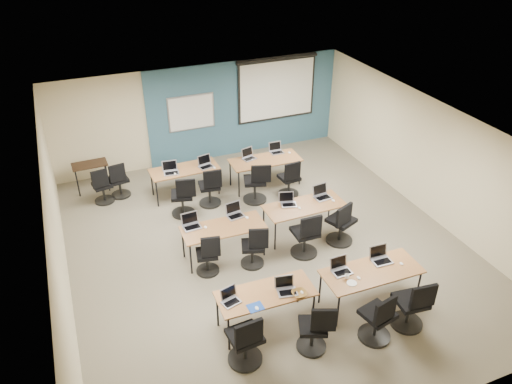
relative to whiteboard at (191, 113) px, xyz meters
name	(u,v)px	position (x,y,z in m)	size (l,w,h in m)	color
floor	(266,246)	(0.30, -4.43, -1.45)	(8.00, 9.00, 0.02)	#6B6354
ceiling	(268,130)	(0.30, -4.43, 1.25)	(8.00, 9.00, 0.02)	white
wall_back	(201,114)	(0.30, 0.07, -0.10)	(8.00, 0.04, 2.70)	beige
wall_front	(405,358)	(0.30, -8.93, -0.10)	(8.00, 0.04, 2.70)	beige
wall_left	(57,237)	(-3.70, -4.43, -0.10)	(0.04, 9.00, 2.70)	beige
wall_right	(429,158)	(4.30, -4.43, -0.10)	(0.04, 9.00, 2.70)	beige
blue_accent_panel	(245,108)	(1.55, 0.04, -0.10)	(5.50, 0.04, 2.70)	#3D5977
whiteboard	(191,113)	(0.00, 0.00, 0.00)	(1.28, 0.03, 0.98)	#B0B9C9
projector_screen	(277,86)	(2.50, -0.02, 0.44)	(2.40, 0.10, 1.82)	black
training_table_front_left	(266,295)	(-0.61, -6.50, -0.77)	(1.67, 0.70, 0.73)	brown
training_table_front_right	(372,273)	(1.36, -6.69, -0.76)	(1.81, 0.75, 0.73)	olive
training_table_mid_left	(223,229)	(-0.64, -4.40, -0.77)	(1.68, 0.70, 0.73)	#A36B35
training_table_mid_right	(304,207)	(1.25, -4.29, -0.77)	(1.76, 0.73, 0.73)	#9A5D35
training_table_back_left	(184,171)	(-0.71, -1.69, -0.77)	(1.66, 0.69, 0.73)	brown
training_table_back_right	(265,161)	(1.31, -1.99, -0.77)	(1.79, 0.75, 0.73)	olive
laptop_0	(230,298)	(-1.23, -6.45, -0.66)	(0.30, 0.25, 0.23)	#A8A8B2
mouse_0	(257,308)	(-0.89, -6.79, -0.71)	(0.06, 0.10, 0.03)	white
task_chair_0	(246,343)	(-1.22, -7.14, -1.02)	(0.57, 0.57, 1.04)	black
laptop_1	(286,288)	(-0.27, -6.58, -0.66)	(0.33, 0.28, 0.25)	beige
mouse_1	(302,292)	(-0.04, -6.72, -0.71)	(0.06, 0.09, 0.03)	white
task_chair_1	(315,331)	(-0.09, -7.31, -1.04)	(0.53, 0.50, 0.98)	black
laptop_2	(341,268)	(0.84, -6.48, -0.66)	(0.33, 0.28, 0.25)	#A8A8A9
mouse_2	(359,278)	(1.03, -6.78, -0.71)	(0.06, 0.09, 0.03)	white
task_chair_2	(378,321)	(0.98, -7.51, -1.02)	(0.55, 0.55, 1.03)	black
laptop_3	(381,257)	(1.67, -6.49, -0.65)	(0.36, 0.30, 0.27)	#B8B8C5
mouse_3	(401,264)	(1.96, -6.74, -0.71)	(0.05, 0.09, 0.03)	white
task_chair_3	(412,308)	(1.69, -7.48, -1.02)	(0.57, 0.57, 1.04)	black
laptop_4	(191,223)	(-1.23, -4.13, -0.65)	(0.36, 0.30, 0.27)	silver
mouse_4	(205,227)	(-0.98, -4.28, -0.71)	(0.06, 0.10, 0.03)	white
task_chair_4	(208,257)	(-1.10, -4.80, -1.06)	(0.46, 0.46, 0.95)	black
laptop_5	(235,213)	(-0.28, -4.08, -0.66)	(0.35, 0.30, 0.26)	#A9A8B5
mouse_5	(247,218)	(-0.08, -4.28, -0.71)	(0.06, 0.10, 0.04)	white
task_chair_5	(254,250)	(-0.18, -4.92, -1.05)	(0.49, 0.48, 0.96)	black
laptop_6	(288,202)	(0.93, -4.11, -0.66)	(0.33, 0.28, 0.25)	#ABABAF
mouse_6	(299,208)	(1.09, -4.36, -0.71)	(0.06, 0.09, 0.03)	white
task_chair_6	(306,238)	(0.94, -5.00, -1.02)	(0.57, 0.57, 1.04)	black
laptop_7	(322,194)	(1.75, -4.12, -0.65)	(0.36, 0.31, 0.27)	#B5B5BF
mouse_7	(333,200)	(1.91, -4.37, -0.71)	(0.07, 0.10, 0.04)	white
task_chair_7	(341,226)	(1.82, -4.91, -1.01)	(0.61, 0.57, 1.05)	black
laptop_8	(171,170)	(-1.06, -1.75, -0.65)	(0.36, 0.31, 0.27)	#AAAAAE
mouse_8	(175,174)	(-0.99, -1.89, -0.71)	(0.07, 0.11, 0.04)	white
task_chair_8	(183,199)	(-1.00, -2.58, -1.03)	(0.55, 0.55, 1.02)	black
laptop_9	(205,164)	(-0.19, -1.76, -0.65)	(0.35, 0.30, 0.26)	silver
mouse_9	(214,168)	(-0.02, -1.94, -0.71)	(0.06, 0.10, 0.03)	white
task_chair_9	(210,190)	(-0.28, -2.39, -1.03)	(0.53, 0.53, 1.01)	black
laptop_10	(248,156)	(0.95, -1.76, -0.66)	(0.33, 0.28, 0.25)	#A4A4B0
mouse_10	(252,160)	(1.00, -1.89, -0.71)	(0.05, 0.09, 0.03)	white
task_chair_10	(256,185)	(0.80, -2.65, -1.01)	(0.60, 0.58, 1.06)	black
laptop_11	(276,150)	(1.74, -1.71, -0.66)	(0.33, 0.28, 0.25)	#B0B0B4
mouse_11	(289,153)	(2.04, -1.89, -0.71)	(0.06, 0.10, 0.04)	white
task_chair_11	(290,181)	(1.66, -2.73, -1.04)	(0.51, 0.51, 0.99)	black
blue_mousepad	(255,307)	(-0.90, -6.75, -0.72)	(0.26, 0.21, 0.01)	#193E9B
snack_bowl	(299,293)	(-0.11, -6.76, -0.68)	(0.29, 0.29, 0.07)	olive
snack_plate	(352,283)	(0.86, -6.84, -0.71)	(0.18, 0.18, 0.01)	white
coffee_cup	(347,277)	(0.84, -6.70, -0.67)	(0.07, 0.07, 0.07)	white
utility_table	(90,168)	(-2.83, -0.59, -0.80)	(0.84, 0.47, 0.75)	black
spare_chair_a	(119,183)	(-2.24, -1.18, -1.06)	(0.47, 0.47, 0.96)	black
spare_chair_b	(102,188)	(-2.66, -1.31, -1.06)	(0.48, 0.48, 0.96)	black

